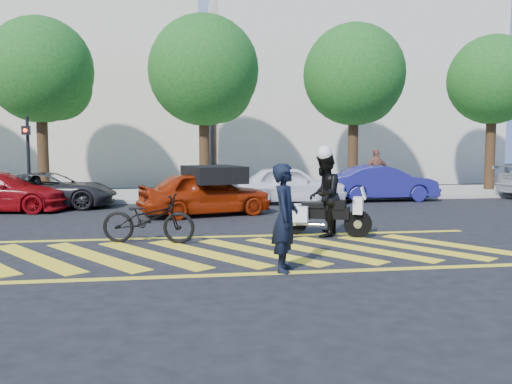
{
  "coord_description": "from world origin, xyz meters",
  "views": [
    {
      "loc": [
        -1.17,
        -10.92,
        2.23
      ],
      "look_at": [
        0.75,
        2.11,
        1.05
      ],
      "focal_mm": 38.0,
      "sensor_mm": 36.0,
      "label": 1
    }
  ],
  "objects": [
    {
      "name": "parked_right",
      "position": [
        6.79,
        9.2,
        0.69
      ],
      "size": [
        4.2,
        1.52,
        1.38
      ],
      "primitive_type": "imported",
      "rotation": [
        0.0,
        0.0,
        1.59
      ],
      "color": "navy",
      "rests_on": "ground"
    },
    {
      "name": "officer_moto",
      "position": [
        2.33,
        1.65,
        1.0
      ],
      "size": [
        1.09,
        1.2,
        2.01
      ],
      "primitive_type": "imported",
      "rotation": [
        0.0,
        0.0,
        -1.99
      ],
      "color": "black",
      "rests_on": "ground"
    },
    {
      "name": "signal_pole",
      "position": [
        -6.5,
        9.74,
        1.92
      ],
      "size": [
        0.28,
        0.43,
        3.2
      ],
      "color": "black",
      "rests_on": "ground"
    },
    {
      "name": "tree_right",
      "position": [
        6.63,
        12.06,
        5.05
      ],
      "size": [
        4.4,
        4.4,
        7.41
      ],
      "color": "black",
      "rests_on": "ground"
    },
    {
      "name": "tree_center",
      "position": [
        0.13,
        12.06,
        5.1
      ],
      "size": [
        4.6,
        4.6,
        7.56
      ],
      "color": "black",
      "rests_on": "ground"
    },
    {
      "name": "ground",
      "position": [
        0.0,
        0.0,
        0.0
      ],
      "size": [
        90.0,
        90.0,
        0.0
      ],
      "primitive_type": "plane",
      "color": "black",
      "rests_on": "ground"
    },
    {
      "name": "building_right",
      "position": [
        9.0,
        21.0,
        5.5
      ],
      "size": [
        16.0,
        8.0,
        11.0
      ],
      "primitive_type": "cube",
      "color": "beige",
      "rests_on": "ground"
    },
    {
      "name": "red_convertible",
      "position": [
        -0.29,
        5.88,
        0.7
      ],
      "size": [
        4.38,
        2.71,
        1.39
      ],
      "primitive_type": "imported",
      "rotation": [
        0.0,
        0.0,
        1.85
      ],
      "color": "#912106",
      "rests_on": "ground"
    },
    {
      "name": "bicycle",
      "position": [
        -1.81,
        1.33,
        0.55
      ],
      "size": [
        2.21,
        1.18,
        1.1
      ],
      "primitive_type": "imported",
      "rotation": [
        0.0,
        0.0,
        1.34
      ],
      "color": "black",
      "rests_on": "ground"
    },
    {
      "name": "tree_left",
      "position": [
        -6.37,
        12.06,
        4.99
      ],
      "size": [
        4.2,
        4.2,
        7.26
      ],
      "color": "black",
      "rests_on": "ground"
    },
    {
      "name": "parked_mid_right",
      "position": [
        3.03,
        8.75,
        0.71
      ],
      "size": [
        4.28,
        2.01,
        1.42
      ],
      "primitive_type": "imported",
      "rotation": [
        0.0,
        0.0,
        1.49
      ],
      "color": "white",
      "rests_on": "ground"
    },
    {
      "name": "pedestrian_right",
      "position": [
        6.91,
        10.2,
        1.08
      ],
      "size": [
        1.13,
        0.54,
        1.87
      ],
      "primitive_type": "imported",
      "rotation": [
        0.0,
        0.0,
        3.22
      ],
      "color": "#915442",
      "rests_on": "sidewalk"
    },
    {
      "name": "building_left",
      "position": [
        -8.0,
        21.0,
        5.0
      ],
      "size": [
        16.0,
        8.0,
        10.0
      ],
      "primitive_type": "cube",
      "color": "beige",
      "rests_on": "ground"
    },
    {
      "name": "officer_bike",
      "position": [
        0.69,
        -1.77,
        0.94
      ],
      "size": [
        0.65,
        0.8,
        1.89
      ],
      "primitive_type": "imported",
      "rotation": [
        0.0,
        0.0,
        1.24
      ],
      "color": "black",
      "rests_on": "ground"
    },
    {
      "name": "crosswalk",
      "position": [
        -0.04,
        0.0,
        0.0
      ],
      "size": [
        12.33,
        4.0,
        0.01
      ],
      "color": "yellow",
      "rests_on": "ground"
    },
    {
      "name": "police_motorcycle",
      "position": [
        2.35,
        1.66,
        0.53
      ],
      "size": [
        2.06,
        1.21,
        0.97
      ],
      "rotation": [
        0.0,
        0.0,
        -0.42
      ],
      "color": "black",
      "rests_on": "ground"
    },
    {
      "name": "sidewalk",
      "position": [
        0.0,
        12.0,
        0.07
      ],
      "size": [
        60.0,
        5.0,
        0.15
      ],
      "primitive_type": "cube",
      "color": "#9E998E",
      "rests_on": "ground"
    },
    {
      "name": "parked_mid_left",
      "position": [
        -5.5,
        8.61,
        0.62
      ],
      "size": [
        4.56,
        2.29,
        1.24
      ],
      "primitive_type": "imported",
      "rotation": [
        0.0,
        0.0,
        1.52
      ],
      "color": "black",
      "rests_on": "ground"
    },
    {
      "name": "tree_far_right",
      "position": [
        13.13,
        12.06,
        4.94
      ],
      "size": [
        4.0,
        4.0,
        7.1
      ],
      "color": "black",
      "rests_on": "ground"
    }
  ]
}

